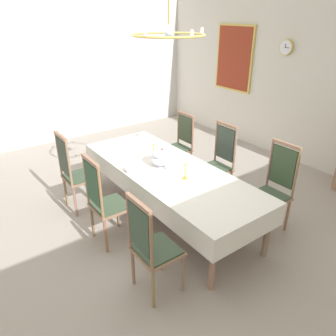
% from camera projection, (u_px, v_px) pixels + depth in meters
% --- Properties ---
extents(ground, '(7.71, 6.61, 0.04)m').
position_uv_depth(ground, '(157.00, 222.00, 4.52)').
color(ground, '#A0978E').
extents(back_wall, '(7.71, 0.08, 3.08)m').
position_uv_depth(back_wall, '(314.00, 81.00, 5.61)').
color(back_wall, silver).
rests_on(back_wall, ground).
extents(left_wall, '(0.08, 6.61, 3.08)m').
position_uv_depth(left_wall, '(49.00, 70.00, 6.66)').
color(left_wall, silver).
rests_on(left_wall, ground).
extents(dining_table, '(2.88, 1.06, 0.74)m').
position_uv_depth(dining_table, '(168.00, 174.00, 4.32)').
color(dining_table, '#99685E').
rests_on(dining_table, ground).
extents(tablecloth, '(2.90, 1.08, 0.28)m').
position_uv_depth(tablecloth, '(168.00, 173.00, 4.32)').
color(tablecloth, white).
rests_on(tablecloth, dining_table).
extents(chair_south_a, '(0.44, 0.42, 1.17)m').
position_uv_depth(chair_south_a, '(74.00, 172.00, 4.55)').
color(chair_south_a, '#9D755A').
rests_on(chair_south_a, ground).
extents(chair_north_a, '(0.44, 0.42, 1.10)m').
position_uv_depth(chair_north_a, '(179.00, 144.00, 5.56)').
color(chair_north_a, '#94714E').
rests_on(chair_north_a, ground).
extents(chair_south_b, '(0.44, 0.42, 1.17)m').
position_uv_depth(chair_south_b, '(105.00, 200.00, 3.86)').
color(chair_south_b, '#937257').
rests_on(chair_south_b, ground).
extents(chair_north_b, '(0.44, 0.42, 1.17)m').
position_uv_depth(chair_north_b, '(218.00, 162.00, 4.86)').
color(chair_north_b, '#8D714F').
rests_on(chair_north_b, ground).
extents(chair_south_c, '(0.44, 0.42, 1.13)m').
position_uv_depth(chair_south_c, '(151.00, 246.00, 3.14)').
color(chair_south_c, '#926650').
rests_on(chair_south_c, ground).
extents(chair_north_c, '(0.44, 0.42, 1.19)m').
position_uv_depth(chair_north_c, '(274.00, 188.00, 4.13)').
color(chair_north_c, '#9A6F4C').
rests_on(chair_north_c, ground).
extents(soup_tureen, '(0.32, 0.32, 0.25)m').
position_uv_depth(soup_tureen, '(162.00, 157.00, 4.34)').
color(soup_tureen, white).
rests_on(soup_tureen, tablecloth).
extents(candlestick_west, '(0.07, 0.07, 0.35)m').
position_uv_depth(candlestick_west, '(153.00, 151.00, 4.48)').
color(candlestick_west, gold).
rests_on(candlestick_west, tablecloth).
extents(candlestick_east, '(0.07, 0.07, 0.32)m').
position_uv_depth(candlestick_east, '(185.00, 170.00, 3.98)').
color(candlestick_east, gold).
rests_on(candlestick_east, tablecloth).
extents(bowl_near_left, '(0.19, 0.19, 0.04)m').
position_uv_depth(bowl_near_left, '(131.00, 169.00, 4.22)').
color(bowl_near_left, white).
rests_on(bowl_near_left, tablecloth).
extents(bowl_near_right, '(0.18, 0.18, 0.04)m').
position_uv_depth(bowl_near_right, '(143.00, 135.00, 5.39)').
color(bowl_near_right, white).
rests_on(bowl_near_right, tablecloth).
extents(spoon_primary, '(0.06, 0.17, 0.01)m').
position_uv_depth(spoon_primary, '(128.00, 166.00, 4.34)').
color(spoon_primary, gold).
rests_on(spoon_primary, tablecloth).
extents(spoon_secondary, '(0.04, 0.18, 0.01)m').
position_uv_depth(spoon_secondary, '(140.00, 134.00, 5.50)').
color(spoon_secondary, gold).
rests_on(spoon_secondary, tablecloth).
extents(mounted_clock, '(0.27, 0.06, 0.27)m').
position_uv_depth(mounted_clock, '(286.00, 47.00, 5.80)').
color(mounted_clock, '#D1B251').
extents(framed_painting, '(0.99, 0.05, 1.34)m').
position_uv_depth(framed_painting, '(234.00, 58.00, 6.84)').
color(framed_painting, '#D1B251').
extents(chandelier, '(0.83, 0.82, 0.66)m').
position_uv_depth(chandelier, '(168.00, 34.00, 3.56)').
color(chandelier, gold).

